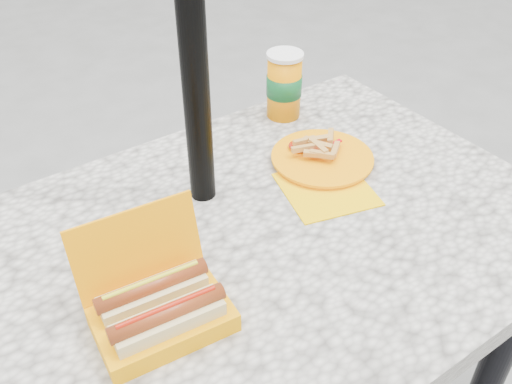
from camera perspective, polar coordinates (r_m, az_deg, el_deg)
picnic_table at (r=1.13m, az=-0.74°, el=-8.66°), size 1.20×0.80×0.75m
umbrella_pole at (r=0.98m, az=-6.48°, el=16.14°), size 0.05×0.05×2.20m
hotdog_box at (r=0.90m, az=-9.60°, el=-11.36°), size 0.22×0.19×0.16m
fries_plate at (r=1.24m, az=6.57°, el=3.30°), size 0.28×0.30×0.04m
soda_cup at (r=1.38m, az=2.83°, el=10.64°), size 0.09×0.09×0.16m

